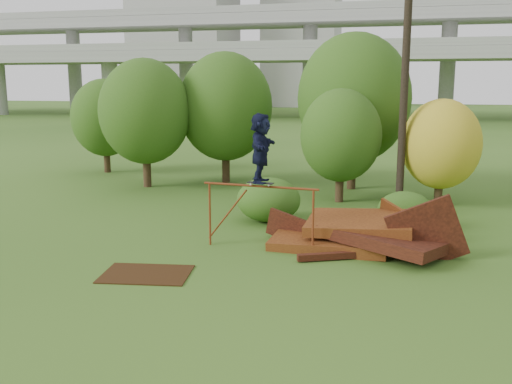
% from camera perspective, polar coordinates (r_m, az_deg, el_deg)
% --- Properties ---
extents(ground, '(240.00, 240.00, 0.00)m').
position_cam_1_polar(ground, '(14.39, 1.20, -7.88)').
color(ground, '#2D5116').
rests_on(ground, ground).
extents(scrap_pile, '(5.79, 3.53, 2.23)m').
position_cam_1_polar(scrap_pile, '(16.32, 10.40, -4.22)').
color(scrap_pile, '#41180B').
rests_on(scrap_pile, ground).
extents(grind_rail, '(3.33, 0.39, 1.85)m').
position_cam_1_polar(grind_rail, '(15.80, 0.39, -1.01)').
color(grind_rail, maroon).
rests_on(grind_rail, ground).
extents(skateboard, '(0.75, 0.27, 0.08)m').
position_cam_1_polar(skateboard, '(15.70, 0.46, 0.91)').
color(skateboard, black).
rests_on(skateboard, grind_rail).
extents(skater, '(0.67, 1.80, 1.90)m').
position_cam_1_polar(skater, '(15.56, 0.47, 4.42)').
color(skater, black).
rests_on(skater, skateboard).
extents(flat_plate, '(2.33, 1.81, 0.03)m').
position_cam_1_polar(flat_plate, '(14.37, -10.92, -8.05)').
color(flat_plate, black).
rests_on(flat_plate, ground).
extents(tree_0, '(4.05, 4.05, 5.71)m').
position_cam_1_polar(tree_0, '(25.90, -11.05, 7.90)').
color(tree_0, black).
rests_on(tree_0, ground).
extents(tree_1, '(4.35, 4.35, 6.05)m').
position_cam_1_polar(tree_1, '(26.61, -3.09, 8.52)').
color(tree_1, black).
rests_on(tree_1, ground).
extents(tree_2, '(3.14, 3.14, 4.43)m').
position_cam_1_polar(tree_2, '(22.41, 8.48, 5.60)').
color(tree_2, black).
rests_on(tree_2, ground).
extents(tree_3, '(4.88, 4.88, 6.77)m').
position_cam_1_polar(tree_3, '(25.26, 9.76, 9.20)').
color(tree_3, black).
rests_on(tree_3, ground).
extents(tree_4, '(2.94, 2.94, 4.06)m').
position_cam_1_polar(tree_4, '(22.51, 18.04, 4.56)').
color(tree_4, black).
rests_on(tree_4, ground).
extents(tree_6, '(3.47, 3.47, 4.85)m').
position_cam_1_polar(tree_6, '(30.72, -14.86, 7.19)').
color(tree_6, black).
rests_on(tree_6, ground).
extents(shrub_left, '(2.17, 2.00, 1.50)m').
position_cam_1_polar(shrub_left, '(19.20, 1.27, -0.78)').
color(shrub_left, '#254F15').
rests_on(shrub_left, ground).
extents(shrub_right, '(1.76, 1.61, 1.24)m').
position_cam_1_polar(shrub_right, '(18.73, 14.69, -1.83)').
color(shrub_right, '#254F15').
rests_on(shrub_right, ground).
extents(utility_pole, '(1.40, 0.28, 10.20)m').
position_cam_1_polar(utility_pole, '(21.56, 14.72, 11.97)').
color(utility_pole, black).
rests_on(utility_pole, ground).
extents(freeway_overpass, '(160.00, 15.00, 13.70)m').
position_cam_1_polar(freeway_overpass, '(76.49, 12.00, 14.90)').
color(freeway_overpass, gray).
rests_on(freeway_overpass, ground).
extents(building_left, '(18.00, 16.00, 35.00)m').
position_cam_1_polar(building_left, '(116.51, -7.14, 17.12)').
color(building_left, '#9E9E99').
rests_on(building_left, ground).
extents(building_right, '(14.00, 14.00, 28.00)m').
position_cam_1_polar(building_right, '(117.23, 4.67, 15.41)').
color(building_right, '#9E9E99').
rests_on(building_right, ground).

